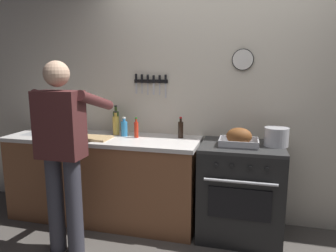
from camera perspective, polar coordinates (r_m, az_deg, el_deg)
wall_back at (r=3.24m, az=10.12°, el=5.17°), size 6.00×0.13×2.60m
counter_block at (r=3.40m, az=-11.96°, el=-9.25°), size 2.03×0.65×0.90m
stove at (r=3.07m, az=13.25°, el=-11.59°), size 0.76×0.67×0.90m
person_cook at (r=2.73m, az=-19.01°, el=-3.58°), size 0.51×0.63×1.66m
roasting_pan at (r=2.87m, az=13.05°, el=-2.17°), size 0.35×0.26×0.17m
stock_pot at (r=2.97m, az=19.49°, el=-1.90°), size 0.22×0.22×0.17m
cutting_board at (r=3.19m, az=-13.88°, el=-2.16°), size 0.36×0.24×0.02m
bottle_hot_sauce at (r=3.16m, az=-5.92°, el=-0.61°), size 0.04×0.04×0.21m
bottle_cooking_oil at (r=3.34m, az=-9.66°, el=0.22°), size 0.07×0.07×0.25m
bottle_soy_sauce at (r=3.13m, az=2.37°, el=-0.60°), size 0.05×0.05×0.22m
bottle_olive_oil at (r=3.43m, az=-9.62°, el=0.86°), size 0.06×0.06×0.30m
bottle_dish_soap at (r=3.25m, az=-8.15°, el=-0.42°), size 0.07×0.07×0.20m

